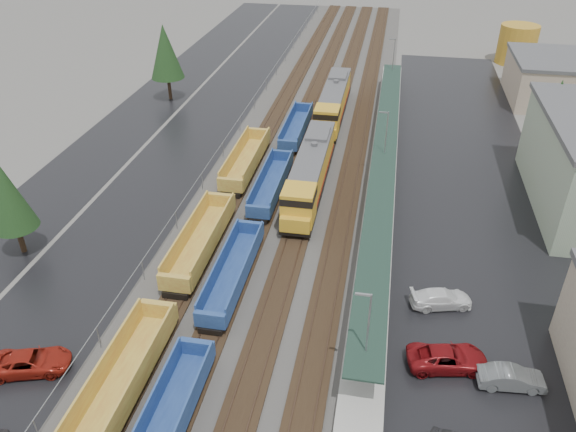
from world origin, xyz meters
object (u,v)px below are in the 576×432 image
Objects in this scene: parked_car_west_c at (31,362)px; parked_car_east_c at (441,299)px; well_string_blue at (204,337)px; parked_car_east_e at (511,378)px; locomotive_lead at (310,173)px; parked_car_east_b at (447,358)px; locomotive_trail at (333,103)px; well_string_yellow at (122,382)px; storage_tank at (517,44)px.

parked_car_west_c is 1.09× the size of parked_car_east_c.
parked_car_east_e is (21.27, 0.42, -0.37)m from well_string_blue.
locomotive_lead is 4.52× the size of parked_car_east_e.
parked_car_east_b is (17.15, 1.46, -0.33)m from well_string_blue.
locomotive_lead reaches higher than parked_car_west_c.
parked_car_east_b is 1.24× the size of parked_car_east_e.
parked_car_east_c is at bearing -9.70° from parked_car_east_b.
parked_car_east_c is (13.02, -16.00, -1.73)m from locomotive_lead.
well_string_blue is 18.49× the size of parked_car_east_c.
locomotive_trail reaches higher than parked_car_east_c.
well_string_blue is (-4.00, -23.93, -1.33)m from locomotive_lead.
locomotive_trail is 0.25× the size of well_string_yellow.
locomotive_lead is at bearing -90.00° from locomotive_trail.
parked_car_east_e is (32.48, 4.62, -0.01)m from parked_car_west_c.
parked_car_west_c is (-43.86, -81.49, -2.55)m from storage_tank.
well_string_blue is at bearing 100.42° from parked_car_east_c.
parked_car_east_b is at bearing 17.09° from well_string_yellow.
well_string_blue is 11.98m from parked_car_west_c.
well_string_yellow is 17.89× the size of parked_car_east_e.
well_string_yellow is at bearing 107.11° from parked_car_east_c.
parked_car_east_c is 1.09× the size of parked_car_east_e.
locomotive_lead reaches higher than parked_car_east_c.
locomotive_lead reaches higher than parked_car_east_b.
well_string_blue is 13.77× the size of storage_tank.
well_string_yellow reaches higher than well_string_blue.
parked_car_east_e is at bearing -68.79° from locomotive_trail.
locomotive_trail is 3.08× the size of storage_tank.
parked_car_east_b is at bearing 70.48° from parked_car_east_e.
parked_car_west_c is (-7.21, 0.84, -0.47)m from well_string_yellow.
locomotive_lead is 29.23m from parked_car_east_e.
parked_car_west_c is at bearing -159.44° from well_string_blue.
locomotive_trail is 51.46m from parked_car_west_c.
parked_car_west_c is at bearing 98.70° from parked_car_east_c.
well_string_blue is at bearing -99.49° from locomotive_lead.
storage_tank is at bearing -13.70° from parked_car_east_e.
locomotive_lead is 30.08m from well_string_yellow.
parked_car_east_c is (13.02, -37.00, -1.73)m from locomotive_trail.
parked_car_east_c is (-15.63, -69.35, -2.58)m from storage_tank.
locomotive_trail is at bearing 84.91° from well_string_blue.
locomotive_trail is (0.00, 21.00, 0.00)m from locomotive_lead.
well_string_yellow is 25.86m from parked_car_east_e.
locomotive_trail is 45.13m from well_string_blue.
locomotive_lead is at bearing 19.53° from parked_car_east_b.
storage_tank is 1.18× the size of parked_car_east_b.
locomotive_trail reaches higher than well_string_blue.
parked_car_east_c is at bearing 25.00° from well_string_blue.
well_string_blue reaches higher than parked_car_west_c.
parked_car_west_c reaches higher than parked_car_east_c.
parked_car_west_c is at bearing 173.38° from well_string_yellow.
locomotive_lead is at bearing 80.51° from well_string_blue.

